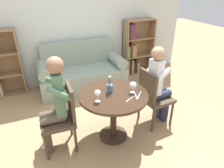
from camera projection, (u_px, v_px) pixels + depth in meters
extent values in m
plane|color=tan|center=(113.00, 136.00, 2.91)|extent=(16.00, 16.00, 0.00)
cube|color=silver|center=(73.00, 18.00, 4.00)|extent=(5.20, 0.05, 2.70)
cylinder|color=#382619|center=(113.00, 95.00, 2.59)|extent=(0.91, 0.91, 0.03)
cylinder|color=#382619|center=(113.00, 116.00, 2.75)|extent=(0.09, 0.09, 0.64)
cylinder|color=#382619|center=(113.00, 135.00, 2.90)|extent=(0.40, 0.40, 0.03)
cube|color=gray|center=(83.00, 79.00, 4.13)|extent=(1.72, 0.80, 0.42)
cube|color=gray|center=(77.00, 53.00, 4.19)|extent=(1.50, 0.16, 0.50)
cylinder|color=gray|center=(43.00, 70.00, 3.73)|extent=(0.22, 0.72, 0.22)
cylinder|color=gray|center=(116.00, 59.00, 4.25)|extent=(0.22, 0.72, 0.22)
cube|color=#93704C|center=(1.00, 62.00, 3.78)|extent=(0.71, 0.02, 1.27)
cube|color=#93704C|center=(21.00, 62.00, 3.80)|extent=(0.02, 0.28, 1.27)
cube|color=#93704C|center=(9.00, 94.00, 3.96)|extent=(0.66, 0.28, 0.02)
cube|color=#93704C|center=(4.00, 75.00, 3.77)|extent=(0.66, 0.28, 0.02)
cube|color=tan|center=(1.00, 89.00, 3.86)|extent=(0.04, 0.23, 0.27)
cube|color=#93704C|center=(136.00, 46.00, 4.78)|extent=(0.71, 0.02, 1.27)
cube|color=#93704C|center=(125.00, 49.00, 4.56)|extent=(0.02, 0.28, 1.27)
cube|color=#93704C|center=(151.00, 45.00, 4.80)|extent=(0.02, 0.28, 1.27)
cube|color=#93704C|center=(137.00, 71.00, 4.96)|extent=(0.66, 0.28, 0.02)
cube|color=#93704C|center=(138.00, 55.00, 4.77)|extent=(0.66, 0.28, 0.02)
cube|color=#93704C|center=(139.00, 38.00, 4.58)|extent=(0.66, 0.28, 0.02)
cube|color=#93704C|center=(140.00, 20.00, 4.39)|extent=(0.66, 0.28, 0.02)
cube|color=olive|center=(127.00, 66.00, 4.77)|extent=(0.05, 0.23, 0.36)
cube|color=#332319|center=(129.00, 68.00, 4.81)|extent=(0.04, 0.23, 0.26)
cube|color=tan|center=(131.00, 66.00, 4.81)|extent=(0.04, 0.23, 0.33)
cube|color=#332319|center=(132.00, 67.00, 4.85)|extent=(0.03, 0.23, 0.26)
cube|color=#332319|center=(134.00, 65.00, 4.85)|extent=(0.05, 0.23, 0.34)
cube|color=tan|center=(136.00, 66.00, 4.88)|extent=(0.05, 0.23, 0.26)
cube|color=tan|center=(127.00, 51.00, 4.60)|extent=(0.03, 0.23, 0.27)
cube|color=#234723|center=(128.00, 51.00, 4.61)|extent=(0.04, 0.23, 0.26)
cube|color=maroon|center=(130.00, 49.00, 4.62)|extent=(0.04, 0.23, 0.33)
cube|color=tan|center=(132.00, 50.00, 4.64)|extent=(0.03, 0.23, 0.27)
cube|color=olive|center=(134.00, 50.00, 4.66)|extent=(0.05, 0.23, 0.28)
cube|color=#332319|center=(128.00, 32.00, 4.40)|extent=(0.04, 0.23, 0.33)
cube|color=#602D5B|center=(130.00, 31.00, 4.41)|extent=(0.03, 0.23, 0.35)
cube|color=maroon|center=(131.00, 32.00, 4.43)|extent=(0.03, 0.23, 0.32)
cube|color=#602D5B|center=(132.00, 31.00, 4.43)|extent=(0.03, 0.23, 0.33)
cylinder|color=#473828|center=(45.00, 129.00, 2.73)|extent=(0.04, 0.04, 0.40)
cylinder|color=#473828|center=(47.00, 147.00, 2.43)|extent=(0.04, 0.04, 0.40)
cylinder|color=#473828|center=(71.00, 123.00, 2.84)|extent=(0.04, 0.04, 0.40)
cylinder|color=#473828|center=(76.00, 140.00, 2.54)|extent=(0.04, 0.04, 0.40)
cube|color=#473828|center=(57.00, 121.00, 2.53)|extent=(0.44, 0.44, 0.05)
cube|color=#473828|center=(71.00, 101.00, 2.48)|extent=(0.05, 0.38, 0.45)
cylinder|color=#473828|center=(172.00, 114.00, 3.05)|extent=(0.04, 0.04, 0.40)
cylinder|color=#473828|center=(157.00, 102.00, 3.34)|extent=(0.04, 0.04, 0.40)
cylinder|color=#473828|center=(153.00, 120.00, 2.91)|extent=(0.04, 0.04, 0.40)
cylinder|color=#473828|center=(139.00, 108.00, 3.19)|extent=(0.04, 0.04, 0.40)
cube|color=#473828|center=(156.00, 98.00, 3.02)|extent=(0.45, 0.45, 0.05)
cube|color=#473828|center=(148.00, 87.00, 2.83)|extent=(0.07, 0.38, 0.45)
cylinder|color=brown|center=(46.00, 133.00, 2.62)|extent=(0.11, 0.11, 0.45)
cylinder|color=brown|center=(47.00, 139.00, 2.53)|extent=(0.11, 0.11, 0.45)
cylinder|color=brown|center=(52.00, 114.00, 2.53)|extent=(0.30, 0.12, 0.11)
cylinder|color=brown|center=(53.00, 119.00, 2.44)|extent=(0.30, 0.12, 0.11)
cube|color=#517A5B|center=(59.00, 95.00, 2.39)|extent=(0.13, 0.20, 0.57)
cylinder|color=#517A5B|center=(56.00, 84.00, 2.46)|extent=(0.29, 0.08, 0.23)
cylinder|color=#517A5B|center=(59.00, 94.00, 2.23)|extent=(0.29, 0.08, 0.23)
sphere|color=#936B4C|center=(55.00, 65.00, 2.21)|extent=(0.20, 0.20, 0.20)
cylinder|color=#282D47|center=(165.00, 108.00, 3.14)|extent=(0.11, 0.11, 0.45)
cylinder|color=#282D47|center=(161.00, 105.00, 3.22)|extent=(0.11, 0.11, 0.45)
cylinder|color=#282D47|center=(162.00, 95.00, 2.97)|extent=(0.31, 0.13, 0.11)
cylinder|color=#282D47|center=(157.00, 92.00, 3.05)|extent=(0.31, 0.13, 0.11)
cube|color=white|center=(155.00, 78.00, 2.84)|extent=(0.14, 0.21, 0.54)
cylinder|color=white|center=(162.00, 76.00, 2.69)|extent=(0.29, 0.09, 0.23)
cylinder|color=white|center=(150.00, 69.00, 2.90)|extent=(0.29, 0.09, 0.23)
sphere|color=tan|center=(158.00, 53.00, 2.67)|extent=(0.19, 0.19, 0.19)
cylinder|color=white|center=(98.00, 101.00, 2.42)|extent=(0.06, 0.06, 0.00)
cylinder|color=white|center=(98.00, 98.00, 2.40)|extent=(0.01, 0.01, 0.08)
sphere|color=white|center=(98.00, 93.00, 2.37)|extent=(0.08, 0.08, 0.08)
cylinder|color=white|center=(133.00, 92.00, 2.62)|extent=(0.06, 0.06, 0.00)
cylinder|color=white|center=(133.00, 90.00, 2.60)|extent=(0.01, 0.01, 0.07)
sphere|color=white|center=(133.00, 85.00, 2.57)|extent=(0.09, 0.09, 0.09)
sphere|color=#E58E75|center=(133.00, 86.00, 2.57)|extent=(0.07, 0.07, 0.07)
cylinder|color=slate|center=(110.00, 88.00, 2.61)|extent=(0.08, 0.08, 0.10)
cylinder|color=#4C7A42|center=(109.00, 81.00, 2.57)|extent=(0.01, 0.01, 0.10)
sphere|color=#E07F4C|center=(109.00, 78.00, 2.54)|extent=(0.04, 0.04, 0.04)
cylinder|color=#4C7A42|center=(110.00, 81.00, 2.54)|extent=(0.01, 0.01, 0.12)
sphere|color=silver|center=(110.00, 77.00, 2.52)|extent=(0.04, 0.04, 0.04)
cylinder|color=#4C7A42|center=(109.00, 83.00, 2.57)|extent=(0.01, 0.01, 0.06)
sphere|color=#9E70B2|center=(109.00, 80.00, 2.55)|extent=(0.04, 0.04, 0.04)
cylinder|color=#4C7A42|center=(110.00, 81.00, 2.56)|extent=(0.00, 0.01, 0.11)
sphere|color=#D16684|center=(110.00, 77.00, 2.54)|extent=(0.04, 0.04, 0.04)
cylinder|color=#4C7A42|center=(109.00, 81.00, 2.56)|extent=(0.01, 0.01, 0.10)
sphere|color=#9E70B2|center=(109.00, 78.00, 2.54)|extent=(0.04, 0.04, 0.04)
cube|color=silver|center=(139.00, 95.00, 2.56)|extent=(0.13, 0.15, 0.00)
cube|color=silver|center=(130.00, 99.00, 2.48)|extent=(0.17, 0.10, 0.00)
cube|color=silver|center=(136.00, 95.00, 2.55)|extent=(0.07, 0.18, 0.00)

